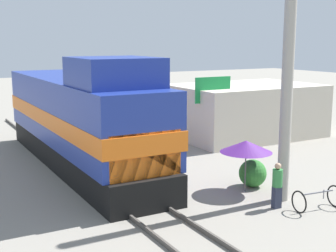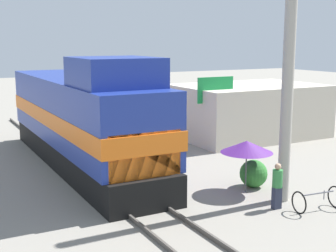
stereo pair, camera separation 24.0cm
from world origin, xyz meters
name	(u,v)px [view 1 (the left image)]	position (x,y,z in m)	size (l,w,h in m)	color
ground_plane	(129,200)	(0.00, 0.00, 0.00)	(120.00, 120.00, 0.00)	gray
rail_near	(110,201)	(-0.72, 0.00, 0.07)	(0.08, 39.27, 0.15)	#4C4742
rail_far	(147,195)	(0.72, 0.00, 0.07)	(0.08, 39.27, 0.15)	#4C4742
locomotive	(82,120)	(0.00, 5.00, 2.15)	(3.09, 14.24, 5.02)	black
utility_pole	(288,59)	(4.81, -2.62, 5.00)	(1.80, 0.41, 9.87)	#9E998E
vendor_umbrella	(246,146)	(4.23, -1.22, 1.74)	(1.95, 1.95, 1.96)	#4C4C4C
billboard_sign	(213,94)	(7.45, 5.69, 2.82)	(2.19, 0.12, 3.74)	#595959
shrub_cluster	(253,173)	(4.85, -0.90, 0.54)	(1.08, 1.08, 1.08)	#2D722D
person_bystander	(277,184)	(4.04, -3.17, 0.85)	(0.34, 0.34, 1.58)	#2D3347
bicycle	(317,199)	(5.12, -3.96, 0.39)	(1.63, 0.92, 0.76)	black
building_block_distant	(245,110)	(10.79, 7.17, 1.53)	(8.33, 5.65, 3.05)	beige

